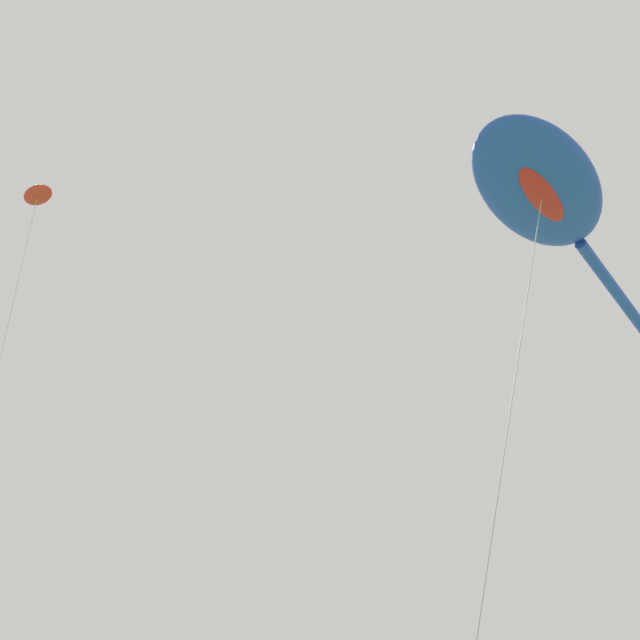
{
  "coord_description": "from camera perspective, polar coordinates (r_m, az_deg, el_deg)",
  "views": [
    {
      "loc": [
        -8.12,
        3.32,
        1.92
      ],
      "look_at": [
        -0.86,
        11.2,
        11.72
      ],
      "focal_mm": 44.43,
      "sensor_mm": 36.0,
      "label": 1
    }
  ],
  "objects": [
    {
      "name": "small_kite_stunt_black",
      "position": [
        31.12,
        -19.73,
        8.13
      ],
      "size": [
        2.45,
        2.19,
        25.3
      ],
      "rotation": [
        0.0,
        0.0,
        -1.17
      ],
      "color": "red",
      "rests_on": "ground"
    },
    {
      "name": "big_show_kite",
      "position": [
        21.89,
        15.75,
        8.92
      ],
      "size": [
        12.89,
        4.15,
        18.97
      ],
      "rotation": [
        0.0,
        0.0,
        -2.99
      ],
      "color": "blue",
      "rests_on": "ground"
    }
  ]
}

